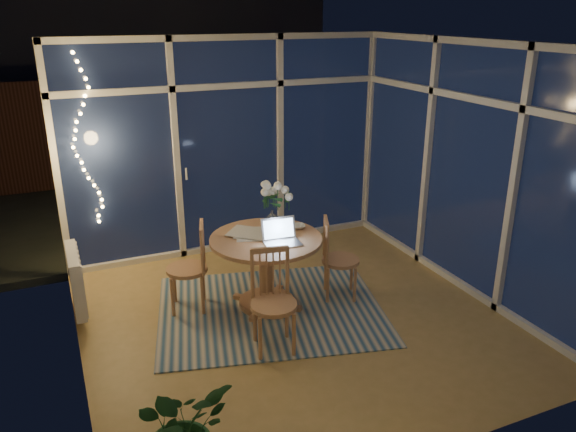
% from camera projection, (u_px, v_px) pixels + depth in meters
% --- Properties ---
extents(floor, '(4.00, 4.00, 0.00)m').
position_uv_depth(floor, '(296.00, 318.00, 5.53)').
color(floor, '#9C7F44').
rests_on(floor, ground).
extents(ceiling, '(4.00, 4.00, 0.00)m').
position_uv_depth(ceiling, '(298.00, 43.00, 4.62)').
color(ceiling, white).
rests_on(ceiling, wall_back).
extents(wall_back, '(4.00, 0.04, 2.60)m').
position_uv_depth(wall_back, '(228.00, 146.00, 6.79)').
color(wall_back, beige).
rests_on(wall_back, floor).
extents(wall_front, '(4.00, 0.04, 2.60)m').
position_uv_depth(wall_front, '(435.00, 287.00, 3.36)').
color(wall_front, beige).
rests_on(wall_front, floor).
extents(wall_left, '(0.04, 4.00, 2.60)m').
position_uv_depth(wall_left, '(61.00, 225.00, 4.32)').
color(wall_left, beige).
rests_on(wall_left, floor).
extents(wall_right, '(0.04, 4.00, 2.60)m').
position_uv_depth(wall_right, '(472.00, 169.00, 5.83)').
color(wall_right, beige).
rests_on(wall_right, floor).
extents(window_wall_back, '(4.00, 0.10, 2.60)m').
position_uv_depth(window_wall_back, '(229.00, 147.00, 6.76)').
color(window_wall_back, silver).
rests_on(window_wall_back, floor).
extents(window_wall_right, '(0.10, 4.00, 2.60)m').
position_uv_depth(window_wall_right, '(469.00, 169.00, 5.81)').
color(window_wall_right, silver).
rests_on(window_wall_right, floor).
extents(radiator, '(0.10, 0.70, 0.58)m').
position_uv_depth(radiator, '(76.00, 280.00, 5.43)').
color(radiator, silver).
rests_on(radiator, wall_left).
extents(fairy_lights, '(0.24, 0.10, 1.85)m').
position_uv_depth(fairy_lights, '(84.00, 142.00, 5.99)').
color(fairy_lights, '#F8C063').
rests_on(fairy_lights, window_wall_back).
extents(garden_patio, '(12.00, 6.00, 0.10)m').
position_uv_depth(garden_patio, '(206.00, 183.00, 10.03)').
color(garden_patio, black).
rests_on(garden_patio, ground).
extents(garden_fence, '(11.00, 0.08, 1.80)m').
position_uv_depth(garden_fence, '(168.00, 127.00, 9.94)').
color(garden_fence, '#351B13').
rests_on(garden_fence, ground).
extents(neighbour_roof, '(7.00, 3.00, 2.20)m').
position_uv_depth(neighbour_roof, '(147.00, 41.00, 12.18)').
color(neighbour_roof, '#31333B').
rests_on(neighbour_roof, ground).
extents(garden_shrubs, '(0.90, 0.90, 0.90)m').
position_uv_depth(garden_shrubs, '(147.00, 189.00, 7.99)').
color(garden_shrubs, black).
rests_on(garden_shrubs, ground).
extents(rug, '(2.58, 2.26, 0.01)m').
position_uv_depth(rug, '(271.00, 309.00, 5.68)').
color(rug, '#BBB098').
rests_on(rug, floor).
extents(dining_table, '(1.34, 1.34, 0.76)m').
position_uv_depth(dining_table, '(266.00, 272.00, 5.63)').
color(dining_table, '#AA7C4C').
rests_on(dining_table, floor).
extents(chair_left, '(0.53, 0.53, 0.93)m').
position_uv_depth(chair_left, '(187.00, 267.00, 5.55)').
color(chair_left, '#AA7C4C').
rests_on(chair_left, floor).
extents(chair_right, '(0.54, 0.54, 0.88)m').
position_uv_depth(chair_right, '(341.00, 258.00, 5.79)').
color(chair_right, '#AA7C4C').
rests_on(chair_right, floor).
extents(chair_front, '(0.51, 0.51, 0.94)m').
position_uv_depth(chair_front, '(274.00, 303.00, 4.87)').
color(chair_front, '#AA7C4C').
rests_on(chair_front, floor).
extents(laptop, '(0.36, 0.31, 0.25)m').
position_uv_depth(laptop, '(282.00, 232.00, 5.30)').
color(laptop, silver).
rests_on(laptop, dining_table).
extents(flower_vase, '(0.24, 0.24, 0.21)m').
position_uv_depth(flower_vase, '(272.00, 218.00, 5.72)').
color(flower_vase, white).
rests_on(flower_vase, dining_table).
extents(bowl, '(0.18, 0.18, 0.04)m').
position_uv_depth(bowl, '(298.00, 227.00, 5.72)').
color(bowl, silver).
rests_on(bowl, dining_table).
extents(newspapers, '(0.51, 0.48, 0.02)m').
position_uv_depth(newspapers, '(254.00, 234.00, 5.57)').
color(newspapers, silver).
rests_on(newspapers, dining_table).
extents(phone, '(0.12, 0.08, 0.01)m').
position_uv_depth(phone, '(281.00, 240.00, 5.44)').
color(phone, black).
rests_on(phone, dining_table).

